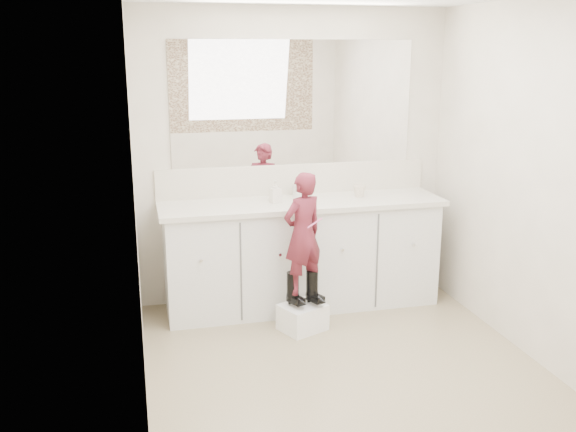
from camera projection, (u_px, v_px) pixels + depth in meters
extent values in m
plane|color=#7E6E52|center=(349.00, 374.00, 4.21)|extent=(3.00, 3.00, 0.00)
plane|color=beige|center=(294.00, 157.00, 5.31)|extent=(2.60, 0.00, 2.60)
plane|color=beige|center=(483.00, 280.00, 2.49)|extent=(2.60, 0.00, 2.60)
plane|color=beige|center=(135.00, 208.00, 3.60)|extent=(0.00, 3.00, 3.00)
plane|color=beige|center=(542.00, 186.00, 4.20)|extent=(0.00, 3.00, 3.00)
cube|color=silver|center=(302.00, 256.00, 5.25)|extent=(2.20, 0.55, 0.85)
cube|color=beige|center=(302.00, 203.00, 5.12)|extent=(2.28, 0.58, 0.04)
cube|color=beige|center=(294.00, 179.00, 5.34)|extent=(2.28, 0.03, 0.25)
cube|color=white|center=(294.00, 103.00, 5.19)|extent=(2.00, 0.02, 1.00)
cube|color=#472819|center=(491.00, 165.00, 2.39)|extent=(2.00, 0.01, 1.20)
cylinder|color=silver|center=(297.00, 191.00, 5.26)|extent=(0.08, 0.08, 0.10)
imported|color=beige|center=(359.00, 191.00, 5.26)|extent=(0.14, 0.14, 0.10)
imported|color=silver|center=(275.00, 191.00, 5.06)|extent=(0.09, 0.10, 0.18)
cube|color=white|center=(303.00, 317.00, 4.85)|extent=(0.39, 0.37, 0.20)
imported|color=#992F47|center=(303.00, 234.00, 4.69)|extent=(0.39, 0.33, 0.91)
cylinder|color=#D9548B|center=(315.00, 223.00, 4.62)|extent=(0.13, 0.07, 0.06)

